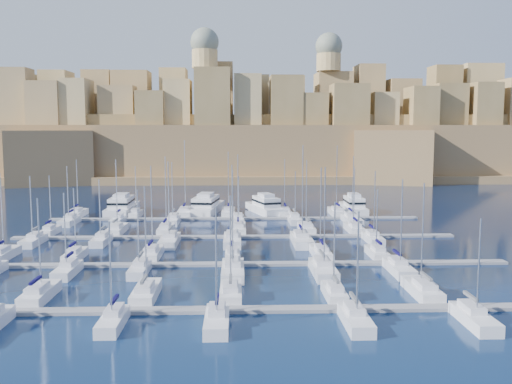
{
  "coord_description": "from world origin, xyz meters",
  "views": [
    {
      "loc": [
        0.55,
        -97.15,
        20.84
      ],
      "look_at": [
        3.91,
        6.0,
        9.23
      ],
      "focal_mm": 40.0,
      "sensor_mm": 36.0,
      "label": 1
    }
  ],
  "objects_px": {
    "motor_yacht_c": "(265,206)",
    "motor_yacht_d": "(354,206)",
    "sailboat_4": "(334,293)",
    "motor_yacht_b": "(206,206)",
    "sailboat_2": "(146,292)",
    "motor_yacht_a": "(122,206)"
  },
  "relations": [
    {
      "from": "sailboat_2",
      "to": "motor_yacht_a",
      "type": "xyz_separation_m",
      "value": [
        -17.07,
        70.81,
        0.98
      ]
    },
    {
      "from": "motor_yacht_a",
      "to": "motor_yacht_d",
      "type": "height_order",
      "value": "same"
    },
    {
      "from": "sailboat_2",
      "to": "motor_yacht_d",
      "type": "bearing_deg",
      "value": 60.12
    },
    {
      "from": "sailboat_2",
      "to": "sailboat_4",
      "type": "distance_m",
      "value": 23.17
    },
    {
      "from": "sailboat_4",
      "to": "motor_yacht_c",
      "type": "height_order",
      "value": "sailboat_4"
    },
    {
      "from": "sailboat_2",
      "to": "sailboat_4",
      "type": "relative_size",
      "value": 1.15
    },
    {
      "from": "motor_yacht_a",
      "to": "motor_yacht_c",
      "type": "bearing_deg",
      "value": -1.36
    },
    {
      "from": "motor_yacht_d",
      "to": "motor_yacht_b",
      "type": "bearing_deg",
      "value": 176.88
    },
    {
      "from": "sailboat_2",
      "to": "motor_yacht_c",
      "type": "height_order",
      "value": "sailboat_2"
    },
    {
      "from": "sailboat_4",
      "to": "motor_yacht_d",
      "type": "xyz_separation_m",
      "value": [
        16.67,
        70.06,
        1.01
      ]
    },
    {
      "from": "motor_yacht_c",
      "to": "motor_yacht_d",
      "type": "distance_m",
      "value": 21.7
    },
    {
      "from": "sailboat_2",
      "to": "sailboat_4",
      "type": "bearing_deg",
      "value": -1.84
    },
    {
      "from": "sailboat_2",
      "to": "motor_yacht_b",
      "type": "bearing_deg",
      "value": 87.17
    },
    {
      "from": "motor_yacht_a",
      "to": "motor_yacht_b",
      "type": "xyz_separation_m",
      "value": [
        20.6,
        0.49,
        -0.0
      ]
    },
    {
      "from": "motor_yacht_b",
      "to": "motor_yacht_c",
      "type": "distance_m",
      "value": 14.67
    },
    {
      "from": "motor_yacht_c",
      "to": "motor_yacht_d",
      "type": "xyz_separation_m",
      "value": [
        21.69,
        -0.66,
        -0.0
      ]
    },
    {
      "from": "motor_yacht_c",
      "to": "sailboat_4",
      "type": "bearing_deg",
      "value": -85.94
    },
    {
      "from": "sailboat_2",
      "to": "motor_yacht_d",
      "type": "distance_m",
      "value": 79.95
    },
    {
      "from": "motor_yacht_b",
      "to": "motor_yacht_d",
      "type": "bearing_deg",
      "value": -3.12
    },
    {
      "from": "sailboat_2",
      "to": "motor_yacht_a",
      "type": "relative_size",
      "value": 0.77
    },
    {
      "from": "sailboat_2",
      "to": "motor_yacht_b",
      "type": "height_order",
      "value": "sailboat_2"
    },
    {
      "from": "motor_yacht_b",
      "to": "motor_yacht_c",
      "type": "xyz_separation_m",
      "value": [
        14.61,
        -1.32,
        0.0
      ]
    }
  ]
}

